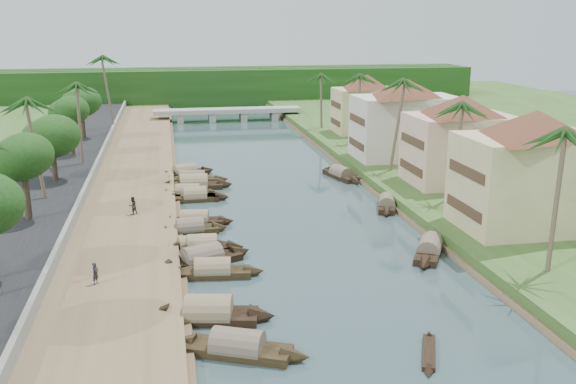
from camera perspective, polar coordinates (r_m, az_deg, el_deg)
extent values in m
plane|color=#33484C|center=(54.95, 1.89, -4.79)|extent=(220.00, 220.00, 0.00)
cube|color=brown|center=(72.90, -14.00, 0.08)|extent=(10.00, 180.00, 0.80)
cube|color=#314E1F|center=(78.80, 12.28, 1.43)|extent=(16.00, 180.00, 1.20)
cube|color=black|center=(73.85, -20.60, -0.02)|extent=(8.00, 180.00, 1.40)
cube|color=slate|center=(73.06, -17.33, 0.64)|extent=(0.40, 180.00, 1.10)
cube|color=#15350E|center=(146.62, -6.29, 9.17)|extent=(120.00, 4.00, 8.00)
cube|color=#15350E|center=(151.58, -6.45, 9.35)|extent=(120.00, 4.00, 8.00)
cube|color=#15350E|center=(156.55, -6.59, 9.52)|extent=(120.00, 4.00, 8.00)
cube|color=gray|center=(124.09, -5.40, 7.22)|extent=(28.00, 4.00, 0.80)
cube|color=gray|center=(123.74, -9.57, 6.54)|extent=(1.20, 3.50, 1.80)
cube|color=gray|center=(124.00, -6.78, 6.66)|extent=(1.20, 3.50, 1.80)
cube|color=gray|center=(124.55, -4.01, 6.77)|extent=(1.20, 3.50, 1.80)
cube|color=gray|center=(125.39, -1.26, 6.86)|extent=(1.20, 3.50, 1.80)
cube|color=beige|center=(58.74, 20.79, 0.82)|extent=(12.00, 8.00, 8.00)
pyramid|color=brown|center=(57.79, 21.26, 5.73)|extent=(14.85, 14.85, 2.20)
cube|color=#452F20|center=(56.36, 15.34, -1.41)|extent=(0.10, 6.40, 0.90)
cube|color=#452F20|center=(55.57, 15.57, 1.76)|extent=(0.10, 6.40, 0.90)
cube|color=beige|center=(72.97, 15.01, 3.69)|extent=(11.00, 8.00, 7.50)
pyramid|color=brown|center=(72.23, 15.27, 7.47)|extent=(14.11, 14.11, 2.20)
cube|color=#452F20|center=(71.15, 10.87, 2.11)|extent=(0.10, 6.40, 0.90)
cube|color=#452F20|center=(70.56, 10.98, 4.49)|extent=(0.10, 6.40, 0.90)
cube|color=beige|center=(85.19, 10.38, 5.69)|extent=(13.00, 8.00, 8.00)
pyramid|color=brown|center=(84.54, 10.54, 9.10)|extent=(15.59, 15.59, 2.20)
cube|color=#452F20|center=(83.42, 6.09, 4.26)|extent=(0.10, 6.40, 0.90)
cube|color=#452F20|center=(82.89, 6.16, 6.43)|extent=(0.10, 6.40, 0.90)
cube|color=beige|center=(104.26, 6.96, 7.21)|extent=(10.00, 7.00, 7.00)
pyramid|color=brown|center=(103.75, 7.04, 9.72)|extent=(12.62, 12.62, 2.20)
cube|color=#452F20|center=(103.11, 4.23, 6.21)|extent=(0.10, 5.60, 0.90)
cube|color=#452F20|center=(102.72, 4.26, 7.75)|extent=(0.10, 5.60, 0.90)
cube|color=black|center=(38.04, -4.49, -13.95)|extent=(6.47, 4.30, 0.70)
cone|color=black|center=(37.20, 0.75, -14.48)|extent=(2.34, 2.32, 1.94)
cone|color=black|center=(39.09, -9.45, -13.14)|extent=(2.34, 2.32, 1.94)
cylinder|color=#736656|center=(37.86, -4.50, -13.45)|extent=(5.16, 3.78, 2.01)
cube|color=black|center=(42.11, -7.04, -11.01)|extent=(6.57, 3.46, 0.70)
cone|color=black|center=(41.74, -2.24, -11.03)|extent=(2.20, 2.33, 2.20)
cone|color=black|center=(42.69, -11.74, -10.73)|extent=(2.20, 2.33, 2.20)
cylinder|color=#8F805B|center=(41.95, -7.06, -10.54)|extent=(5.14, 3.24, 2.31)
cube|color=black|center=(48.81, -6.69, -7.25)|extent=(5.83, 2.43, 0.70)
cone|color=black|center=(48.72, -2.97, -7.10)|extent=(1.80, 1.77, 1.77)
cone|color=black|center=(49.05, -10.39, -7.18)|extent=(1.80, 1.77, 1.77)
cylinder|color=#8F805B|center=(48.67, -6.70, -6.83)|extent=(4.51, 2.34, 1.84)
cube|color=black|center=(51.21, -7.65, -6.19)|extent=(6.65, 4.36, 0.70)
cone|color=black|center=(52.71, -4.20, -5.38)|extent=(2.40, 2.40, 2.03)
cone|color=black|center=(49.86, -11.32, -6.86)|extent=(2.40, 2.40, 2.03)
cylinder|color=#736656|center=(51.07, -7.67, -5.80)|extent=(5.30, 3.84, 2.11)
cube|color=black|center=(54.18, -8.52, -5.02)|extent=(4.90, 2.47, 0.70)
cone|color=black|center=(54.76, -5.87, -4.63)|extent=(1.61, 1.67, 1.58)
cone|color=black|center=(53.67, -11.23, -5.26)|extent=(1.61, 1.67, 1.58)
cylinder|color=#8F805B|center=(54.05, -8.53, -4.64)|extent=(3.83, 2.32, 1.65)
cube|color=black|center=(53.76, -7.60, -5.15)|extent=(5.14, 2.23, 0.70)
cone|color=black|center=(53.77, -4.61, -4.97)|extent=(1.59, 1.83, 1.91)
cone|color=black|center=(53.83, -10.59, -5.16)|extent=(1.59, 1.83, 1.91)
cylinder|color=#8F805B|center=(53.63, -7.61, -4.77)|extent=(3.96, 2.24, 2.02)
cube|color=black|center=(58.55, -8.69, -3.50)|extent=(5.17, 2.28, 0.70)
cone|color=black|center=(58.92, -6.01, -3.20)|extent=(1.62, 1.75, 1.77)
cone|color=black|center=(58.26, -11.41, -3.64)|extent=(1.62, 1.75, 1.77)
cylinder|color=#736656|center=(58.43, -8.71, -3.14)|extent=(3.99, 2.24, 1.87)
cube|color=black|center=(61.03, -8.28, -2.71)|extent=(5.61, 2.54, 0.70)
cone|color=black|center=(60.73, -5.46, -2.63)|extent=(1.78, 1.76, 1.71)
cone|color=black|center=(61.43, -11.07, -2.64)|extent=(1.78, 1.76, 1.71)
cylinder|color=#8F805B|center=(60.92, -8.29, -2.37)|extent=(4.36, 2.40, 1.77)
cube|color=black|center=(69.13, -8.26, -0.60)|extent=(5.18, 2.01, 0.70)
cone|color=black|center=(69.33, -5.91, -0.41)|extent=(1.55, 1.75, 1.89)
cone|color=black|center=(69.02, -10.63, -0.67)|extent=(1.55, 1.75, 1.89)
cylinder|color=#8F805B|center=(69.03, -8.27, -0.30)|extent=(3.97, 2.07, 1.99)
cube|color=black|center=(69.60, -8.30, -0.50)|extent=(5.82, 3.08, 0.70)
cone|color=black|center=(68.96, -5.79, -0.49)|extent=(1.93, 1.86, 1.67)
cone|color=black|center=(70.33, -10.77, -0.38)|extent=(1.93, 1.86, 1.67)
cylinder|color=#736656|center=(69.50, -8.31, -0.20)|extent=(4.57, 2.80, 1.73)
cube|color=black|center=(70.67, -8.88, -0.29)|extent=(5.68, 2.57, 0.70)
cone|color=black|center=(70.37, -6.42, -0.20)|extent=(1.80, 1.83, 1.79)
cone|color=black|center=(71.06, -11.32, -0.25)|extent=(1.80, 1.83, 1.79)
cylinder|color=#8F805B|center=(70.57, -8.89, 0.01)|extent=(4.41, 2.45, 1.87)
cube|color=black|center=(74.18, -8.34, 0.46)|extent=(6.57, 2.46, 0.70)
cone|color=black|center=(74.25, -5.56, 0.63)|extent=(1.96, 2.07, 2.21)
cone|color=black|center=(74.25, -11.13, 0.42)|extent=(1.96, 2.07, 2.21)
cylinder|color=#8F805B|center=(74.09, -8.35, 0.75)|extent=(5.04, 2.49, 2.32)
cube|color=black|center=(77.03, -8.50, 1.00)|extent=(6.51, 2.54, 0.70)
cone|color=black|center=(76.78, -5.88, 1.10)|extent=(1.97, 1.80, 1.79)
cone|color=black|center=(77.41, -11.10, 1.01)|extent=(1.97, 1.80, 1.79)
cylinder|color=#736656|center=(76.94, -8.51, 1.28)|extent=(5.03, 2.42, 1.83)
cube|color=black|center=(80.43, -9.12, 1.57)|extent=(5.98, 3.81, 0.70)
cone|color=black|center=(81.66, -7.09, 1.90)|extent=(2.14, 2.15, 1.85)
cone|color=black|center=(79.28, -11.22, 1.33)|extent=(2.14, 2.15, 1.85)
cylinder|color=#8F805B|center=(80.35, -9.14, 1.83)|extent=(4.75, 3.38, 1.93)
cube|color=black|center=(54.27, 12.47, -5.19)|extent=(4.75, 6.50, 0.70)
cone|color=black|center=(57.60, 12.88, -3.94)|extent=(2.33, 2.39, 1.85)
cone|color=black|center=(50.91, 12.00, -6.43)|extent=(2.33, 2.39, 1.85)
cylinder|color=#736656|center=(54.14, 12.49, -4.81)|extent=(4.07, 5.21, 1.90)
cube|color=black|center=(66.43, 8.75, -1.27)|extent=(3.26, 5.49, 0.70)
cone|color=black|center=(69.21, 8.73, -0.54)|extent=(1.90, 1.91, 1.66)
cone|color=black|center=(63.62, 8.77, -1.92)|extent=(1.90, 1.91, 1.66)
cylinder|color=#736656|center=(66.33, 8.76, -0.95)|extent=(2.92, 4.34, 1.73)
cube|color=black|center=(78.61, 4.73, 1.40)|extent=(3.37, 6.49, 0.70)
cone|color=black|center=(81.51, 3.49, 1.97)|extent=(2.02, 2.13, 1.81)
cone|color=black|center=(75.72, 6.07, 0.90)|extent=(2.02, 2.13, 1.81)
cylinder|color=#736656|center=(78.52, 4.74, 1.67)|extent=(3.05, 5.09, 1.86)
cube|color=black|center=(38.87, 12.42, -13.78)|extent=(2.22, 3.95, 0.35)
cone|color=black|center=(40.85, 12.43, -12.29)|extent=(1.06, 1.20, 0.72)
cone|color=black|center=(36.91, 12.40, -15.43)|extent=(1.06, 1.20, 0.72)
cube|color=black|center=(53.23, -8.77, -5.52)|extent=(4.03, 1.14, 0.35)
cone|color=black|center=(53.47, -6.37, -5.34)|extent=(1.05, 0.95, 0.88)
cone|color=black|center=(53.09, -11.18, -5.69)|extent=(1.05, 0.95, 0.88)
cube|color=black|center=(73.78, -8.62, 0.29)|extent=(4.00, 1.05, 0.35)
cone|color=black|center=(74.02, -6.91, 0.40)|extent=(1.04, 0.85, 0.79)
cone|color=black|center=(73.60, -10.34, 0.18)|extent=(1.04, 0.85, 0.79)
cylinder|color=brown|center=(48.51, 22.69, -0.81)|extent=(0.56, 0.36, 10.31)
sphere|color=#1C4617|center=(47.51, 23.29, 4.95)|extent=(3.20, 3.20, 3.20)
cylinder|color=brown|center=(65.13, 14.41, 3.42)|extent=(1.46, 0.36, 9.71)
sphere|color=#1C4617|center=(64.39, 14.68, 7.50)|extent=(3.20, 3.20, 3.20)
cylinder|color=brown|center=(77.30, 9.43, 5.86)|extent=(1.75, 0.36, 10.78)
sphere|color=#1C4617|center=(76.67, 9.60, 9.70)|extent=(3.20, 3.20, 3.20)
cylinder|color=brown|center=(94.70, 6.24, 7.36)|extent=(0.61, 0.36, 9.96)
sphere|color=#1C4617|center=(94.20, 6.32, 10.24)|extent=(3.20, 3.20, 3.20)
cylinder|color=brown|center=(67.65, -21.31, 3.58)|extent=(1.33, 0.36, 10.00)
sphere|color=#1C4617|center=(66.95, -21.70, 7.61)|extent=(3.20, 3.20, 3.20)
cylinder|color=brown|center=(82.82, -18.05, 5.77)|extent=(0.42, 0.36, 9.96)
sphere|color=#1C4617|center=(82.26, -18.32, 9.05)|extent=(3.20, 3.20, 3.20)
cylinder|color=brown|center=(107.88, 3.00, 8.06)|extent=(0.61, 0.36, 8.91)
sphere|color=#1C4617|center=(107.45, 3.03, 10.32)|extent=(3.20, 3.20, 3.20)
cylinder|color=brown|center=(110.92, -15.55, 8.57)|extent=(1.57, 0.36, 11.70)
sphere|color=#1C4617|center=(110.49, -15.76, 11.47)|extent=(3.20, 3.20, 3.20)
cylinder|color=#473828|center=(61.52, -22.18, -0.54)|extent=(0.60, 0.60, 3.89)
ellipsoid|color=#15350E|center=(60.71, -22.52, 2.85)|extent=(4.77, 4.77, 3.92)
cylinder|color=#473828|center=(75.84, -20.06, 2.22)|extent=(0.60, 0.60, 3.32)
ellipsoid|color=#15350E|center=(75.26, -20.28, 4.58)|extent=(5.53, 5.53, 4.54)
cylinder|color=#473828|center=(89.97, -18.67, 4.41)|extent=(0.60, 0.60, 3.90)
ellipsoid|color=#15350E|center=(89.42, -18.87, 6.75)|extent=(4.59, 4.59, 3.77)
cylinder|color=#473828|center=(102.46, -17.75, 5.62)|extent=(0.60, 0.60, 3.66)
ellipsoid|color=#15350E|center=(101.99, -17.91, 7.56)|extent=(5.25, 5.25, 4.32)
cylinder|color=#473828|center=(87.53, 13.36, 4.20)|extent=(0.60, 0.60, 3.35)
ellipsoid|color=#15350E|center=(87.01, 13.49, 6.27)|extent=(4.89, 4.89, 4.02)
imported|color=#23232A|center=(46.86, -16.75, -6.94)|extent=(0.62, 0.69, 1.59)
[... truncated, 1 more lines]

